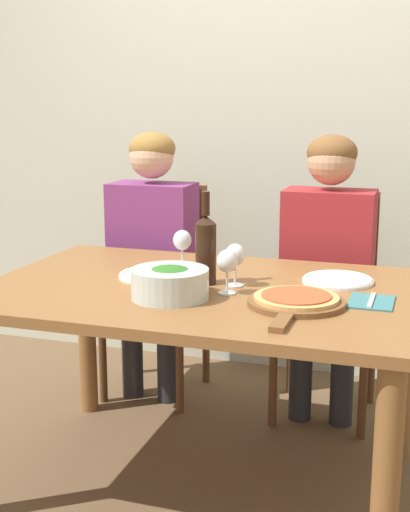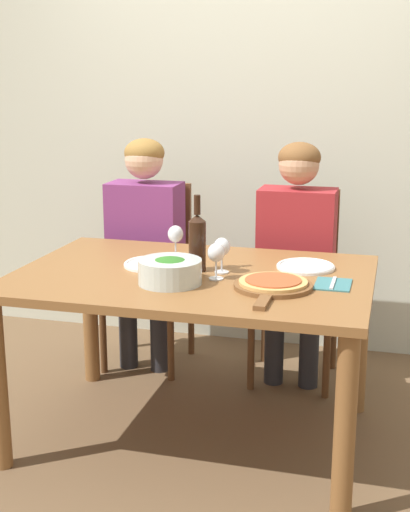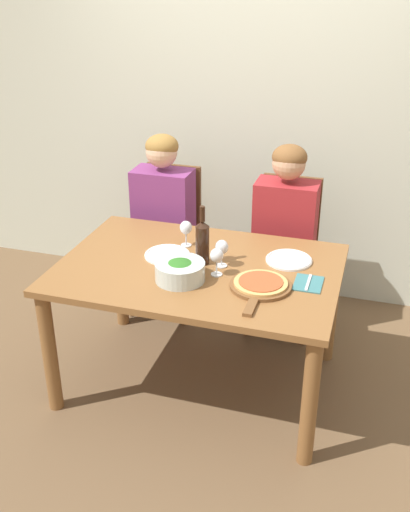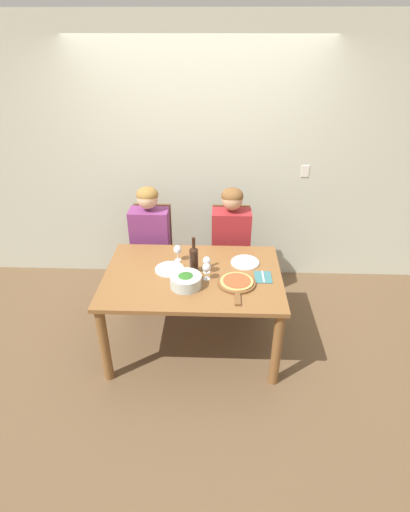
{
  "view_description": "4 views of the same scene",
  "coord_description": "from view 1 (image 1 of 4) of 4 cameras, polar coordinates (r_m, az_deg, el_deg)",
  "views": [
    {
      "loc": [
        0.76,
        -2.27,
        1.39
      ],
      "look_at": [
        0.02,
        -0.0,
        0.86
      ],
      "focal_mm": 50.0,
      "sensor_mm": 36.0,
      "label": 1
    },
    {
      "loc": [
        0.8,
        -2.77,
        1.56
      ],
      "look_at": [
        0.03,
        0.07,
        0.81
      ],
      "focal_mm": 50.0,
      "sensor_mm": 36.0,
      "label": 2
    },
    {
      "loc": [
        0.86,
        -2.7,
        2.2
      ],
      "look_at": [
        0.03,
        0.0,
        0.82
      ],
      "focal_mm": 42.0,
      "sensor_mm": 36.0,
      "label": 3
    },
    {
      "loc": [
        0.2,
        -2.81,
        2.57
      ],
      "look_at": [
        0.1,
        0.12,
        0.86
      ],
      "focal_mm": 28.0,
      "sensor_mm": 36.0,
      "label": 4
    }
  ],
  "objects": [
    {
      "name": "wine_bottle",
      "position": [
        2.48,
        0.06,
        0.68
      ],
      "size": [
        0.07,
        0.07,
        0.33
      ],
      "color": "black",
      "rests_on": "dining_table"
    },
    {
      "name": "fork_on_napkin",
      "position": [
        2.34,
        13.17,
        -3.58
      ],
      "size": [
        0.14,
        0.18,
        0.01
      ],
      "color": "#387075",
      "rests_on": "dining_table"
    },
    {
      "name": "broccoli_bowl",
      "position": [
        2.32,
        -2.82,
        -2.16
      ],
      "size": [
        0.25,
        0.25,
        0.11
      ],
      "color": "silver",
      "rests_on": "dining_table"
    },
    {
      "name": "ground_plane",
      "position": [
        2.77,
        -0.4,
        -17.68
      ],
      "size": [
        40.0,
        40.0,
        0.0
      ],
      "primitive_type": "plane",
      "color": "brown"
    },
    {
      "name": "wine_glass_left",
      "position": [
        2.7,
        -1.83,
        1.13
      ],
      "size": [
        0.07,
        0.07,
        0.15
      ],
      "color": "silver",
      "rests_on": "dining_table"
    },
    {
      "name": "wine_glass_centre",
      "position": [
        2.35,
        1.79,
        -0.59
      ],
      "size": [
        0.07,
        0.07,
        0.15
      ],
      "color": "silver",
      "rests_on": "dining_table"
    },
    {
      "name": "dinner_plate_left",
      "position": [
        2.6,
        -4.17,
        -1.52
      ],
      "size": [
        0.25,
        0.25,
        0.02
      ],
      "color": "white",
      "rests_on": "dining_table"
    },
    {
      "name": "dinner_plate_right",
      "position": [
        2.56,
        10.58,
        -1.91
      ],
      "size": [
        0.25,
        0.25,
        0.02
      ],
      "color": "white",
      "rests_on": "dining_table"
    },
    {
      "name": "chair_left",
      "position": [
        3.43,
        -3.51,
        -2.05
      ],
      "size": [
        0.42,
        0.42,
        0.99
      ],
      "color": "brown",
      "rests_on": "ground"
    },
    {
      "name": "person_woman",
      "position": [
        3.28,
        -4.3,
        1.27
      ],
      "size": [
        0.47,
        0.51,
        1.25
      ],
      "color": "#28282D",
      "rests_on": "ground"
    },
    {
      "name": "person_man",
      "position": [
        3.07,
        9.77,
        0.34
      ],
      "size": [
        0.47,
        0.51,
        1.25
      ],
      "color": "#28282D",
      "rests_on": "ground"
    },
    {
      "name": "back_wall",
      "position": [
        3.62,
        6.12,
        11.77
      ],
      "size": [
        10.0,
        0.06,
        2.7
      ],
      "color": "beige",
      "rests_on": "ground"
    },
    {
      "name": "dining_table",
      "position": [
        2.51,
        -0.42,
        -4.84
      ],
      "size": [
        1.49,
        1.02,
        0.75
      ],
      "color": "brown",
      "rests_on": "ground"
    },
    {
      "name": "chair_right",
      "position": [
        3.23,
        9.93,
        -3.14
      ],
      "size": [
        0.42,
        0.42,
        0.99
      ],
      "color": "brown",
      "rests_on": "ground"
    },
    {
      "name": "wine_glass_right",
      "position": [
        2.45,
        2.42,
        -0.07
      ],
      "size": [
        0.07,
        0.07,
        0.15
      ],
      "color": "silver",
      "rests_on": "dining_table"
    },
    {
      "name": "pizza_on_board",
      "position": [
        2.25,
        7.27,
        -3.61
      ],
      "size": [
        0.31,
        0.45,
        0.04
      ],
      "color": "brown",
      "rests_on": "dining_table"
    }
  ]
}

